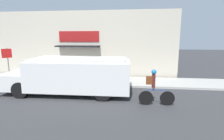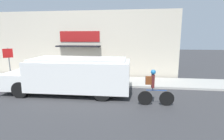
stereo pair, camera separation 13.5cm
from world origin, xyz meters
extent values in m
plane|color=#38383A|center=(0.00, 0.00, 0.00)|extent=(70.00, 70.00, 0.00)
cube|color=#ADAAA3|center=(0.00, 1.24, 0.06)|extent=(28.00, 2.47, 0.12)
cube|color=beige|center=(0.00, 2.74, 2.46)|extent=(15.71, 0.18, 4.92)
cube|color=maroon|center=(0.59, 2.63, 3.05)|extent=(3.05, 0.05, 0.78)
cube|color=black|center=(0.59, 2.26, 2.35)|extent=(3.21, 0.79, 0.10)
cube|color=white|center=(1.85, -1.47, 1.04)|extent=(5.29, 2.29, 1.51)
cube|color=white|center=(-1.50, -1.55, 0.70)|extent=(1.50, 2.03, 0.83)
cube|color=white|center=(1.85, -1.47, 1.86)|extent=(4.87, 2.11, 0.13)
cube|color=black|center=(-2.19, -1.56, 0.39)|extent=(0.17, 2.14, 0.24)
cube|color=red|center=(0.38, -0.17, 1.12)|extent=(0.03, 0.44, 0.44)
cylinder|color=black|center=(-0.98, -0.61, 0.41)|extent=(0.82, 0.28, 0.82)
cylinder|color=black|center=(-0.94, -2.46, 0.41)|extent=(0.82, 0.28, 0.82)
cylinder|color=black|center=(3.18, -0.51, 0.41)|extent=(0.82, 0.28, 0.82)
cylinder|color=black|center=(3.22, -2.37, 0.41)|extent=(0.82, 0.28, 0.82)
cylinder|color=black|center=(6.17, -2.60, 0.33)|extent=(0.65, 0.07, 0.65)
cylinder|color=black|center=(5.23, -2.65, 0.33)|extent=(0.65, 0.07, 0.65)
cylinder|color=#234793|center=(5.70, -2.63, 0.70)|extent=(0.90, 0.08, 0.04)
cylinder|color=#234793|center=(5.54, -2.64, 0.76)|extent=(0.04, 0.04, 0.12)
cube|color=#561E1E|center=(5.54, -2.64, 1.11)|extent=(0.13, 0.21, 0.58)
sphere|color=#2375B7|center=(5.54, -2.64, 1.52)|extent=(0.22, 0.22, 0.22)
cube|color=brown|center=(5.35, -2.65, 1.14)|extent=(0.27, 0.15, 0.36)
cylinder|color=slate|center=(-3.70, 0.48, 1.21)|extent=(0.07, 0.07, 2.18)
cube|color=red|center=(-3.70, 0.43, 1.95)|extent=(0.45, 0.45, 0.60)
camera|label=1|loc=(4.60, -10.22, 3.00)|focal=28.00mm
camera|label=2|loc=(4.74, -10.20, 3.00)|focal=28.00mm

